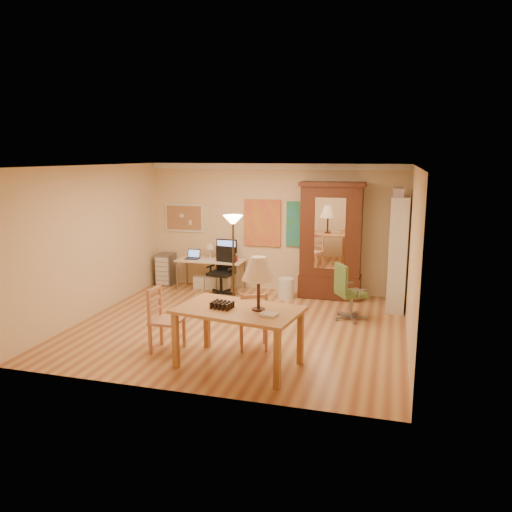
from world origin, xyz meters
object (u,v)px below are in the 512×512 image
(computer_desk, at_px, (213,271))
(office_chair_green, at_px, (349,304))
(bookshelf, at_px, (397,254))
(dining_table, at_px, (246,298))
(armoire, at_px, (331,248))
(office_chair_black, at_px, (222,282))

(computer_desk, height_order, office_chair_green, computer_desk)
(bookshelf, bearing_deg, office_chair_green, -131.44)
(office_chair_green, bearing_deg, dining_table, -115.92)
(computer_desk, distance_m, armoire, 2.61)
(office_chair_green, distance_m, armoire, 1.63)
(office_chair_green, bearing_deg, office_chair_black, 161.55)
(office_chair_green, height_order, bookshelf, bookshelf)
(office_chair_black, bearing_deg, office_chair_green, -18.45)
(dining_table, distance_m, computer_desk, 4.19)
(armoire, xyz_separation_m, bookshelf, (1.30, -0.47, 0.04))
(office_chair_black, relative_size, armoire, 0.42)
(dining_table, xyz_separation_m, computer_desk, (-1.86, 3.71, -0.58))
(computer_desk, xyz_separation_m, bookshelf, (3.82, -0.38, 0.66))
(dining_table, xyz_separation_m, office_chair_green, (1.18, 2.44, -0.71))
(dining_table, xyz_separation_m, office_chair_black, (-1.52, 3.34, -0.72))
(office_chair_green, bearing_deg, armoire, 110.76)
(computer_desk, relative_size, office_chair_black, 1.46)
(office_chair_black, bearing_deg, bookshelf, -0.28)
(computer_desk, xyz_separation_m, office_chair_black, (0.34, -0.37, -0.14))
(computer_desk, distance_m, bookshelf, 3.90)
(office_chair_green, height_order, armoire, armoire)
(office_chair_black, relative_size, office_chair_green, 0.99)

